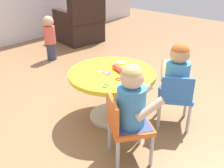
{
  "coord_description": "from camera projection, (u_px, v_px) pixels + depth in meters",
  "views": [
    {
      "loc": [
        -1.59,
        -1.43,
        1.42
      ],
      "look_at": [
        0.0,
        0.0,
        0.37
      ],
      "focal_mm": 40.88,
      "sensor_mm": 36.0,
      "label": 1
    }
  ],
  "objects": [
    {
      "name": "seated_child_left",
      "position": [
        132.0,
        98.0,
        1.8
      ],
      "size": [
        0.44,
        0.42,
        0.51
      ],
      "color": "#3F4772",
      "rests_on": "ground"
    },
    {
      "name": "cookie_cutter_0",
      "position": [
        139.0,
        73.0,
        2.29
      ],
      "size": [
        0.05,
        0.05,
        0.01
      ],
      "primitive_type": "torus",
      "color": "red",
      "rests_on": "craft_table"
    },
    {
      "name": "craft_scissors",
      "position": [
        106.0,
        73.0,
        2.3
      ],
      "size": [
        0.08,
        0.14,
        0.01
      ],
      "color": "silver",
      "rests_on": "craft_table"
    },
    {
      "name": "playdough_blob_0",
      "position": [
        121.0,
        63.0,
        2.51
      ],
      "size": [
        0.09,
        0.09,
        0.02
      ],
      "primitive_type": "cylinder",
      "color": "#F2CC72",
      "rests_on": "craft_table"
    },
    {
      "name": "toddler_standing",
      "position": [
        50.0,
        37.0,
        3.82
      ],
      "size": [
        0.17,
        0.17,
        0.67
      ],
      "color": "#33384C",
      "rests_on": "ground"
    },
    {
      "name": "cookie_cutter_2",
      "position": [
        119.0,
        79.0,
        2.18
      ],
      "size": [
        0.06,
        0.06,
        0.01
      ],
      "primitive_type": "torus",
      "color": "red",
      "rests_on": "craft_table"
    },
    {
      "name": "cookie_cutter_1",
      "position": [
        105.0,
        86.0,
        2.07
      ],
      "size": [
        0.06,
        0.06,
        0.01
      ],
      "primitive_type": "torus",
      "color": "#4CB259",
      "rests_on": "craft_table"
    },
    {
      "name": "child_chair_right",
      "position": [
        175.0,
        96.0,
        2.29
      ],
      "size": [
        0.41,
        0.41,
        0.54
      ],
      "color": "#B7B7BC",
      "rests_on": "ground"
    },
    {
      "name": "armchair_dark",
      "position": [
        80.0,
        25.0,
        4.7
      ],
      "size": [
        0.79,
        0.8,
        0.85
      ],
      "color": "black",
      "rests_on": "ground"
    },
    {
      "name": "craft_table",
      "position": [
        112.0,
        85.0,
        2.39
      ],
      "size": [
        0.8,
        0.8,
        0.49
      ],
      "color": "silver",
      "rests_on": "ground"
    },
    {
      "name": "seated_child_right",
      "position": [
        178.0,
        71.0,
        2.23
      ],
      "size": [
        0.44,
        0.41,
        0.51
      ],
      "color": "#3F4772",
      "rests_on": "ground"
    },
    {
      "name": "ground_plane",
      "position": [
        112.0,
        117.0,
        2.54
      ],
      "size": [
        10.0,
        10.0,
        0.0
      ],
      "primitive_type": "plane",
      "color": "olive"
    },
    {
      "name": "child_chair_left",
      "position": [
        126.0,
        125.0,
        1.89
      ],
      "size": [
        0.42,
        0.42,
        0.54
      ],
      "color": "#B7B7BC",
      "rests_on": "ground"
    },
    {
      "name": "rolling_pin",
      "position": [
        118.0,
        69.0,
        2.34
      ],
      "size": [
        0.09,
        0.23,
        0.05
      ],
      "color": "#D83F3F",
      "rests_on": "craft_table"
    }
  ]
}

